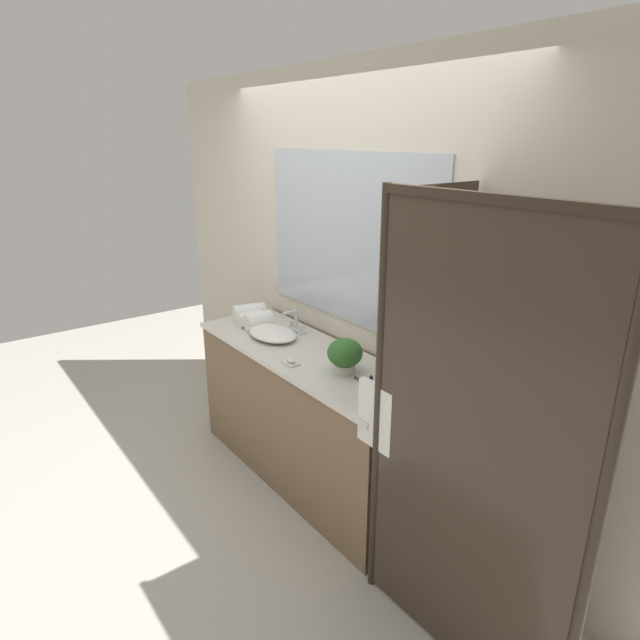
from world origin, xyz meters
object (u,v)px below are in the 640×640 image
(amenity_bottle_shampoo, at_px, (374,390))
(rolled_towel_near_edge, at_px, (249,312))
(soap_dish, at_px, (291,362))
(rolled_towel_far_edge, at_px, (258,321))
(rolled_towel_middle, at_px, (250,318))
(potted_plant, at_px, (344,354))
(amenity_bottle_lotion, at_px, (371,383))
(sink_basin, at_px, (272,333))
(faucet, at_px, (295,325))

(amenity_bottle_shampoo, distance_m, rolled_towel_near_edge, 1.47)
(soap_dish, bearing_deg, rolled_towel_far_edge, 165.85)
(rolled_towel_near_edge, relative_size, rolled_towel_middle, 1.21)
(soap_dish, xyz_separation_m, amenity_bottle_shampoo, (0.60, 0.11, 0.02))
(potted_plant, height_order, amenity_bottle_lotion, potted_plant)
(sink_basin, bearing_deg, amenity_bottle_lotion, -0.00)
(amenity_bottle_shampoo, bearing_deg, rolled_towel_middle, 178.09)
(rolled_towel_middle, bearing_deg, rolled_towel_near_edge, 152.13)
(amenity_bottle_lotion, bearing_deg, faucet, 169.22)
(amenity_bottle_shampoo, relative_size, rolled_towel_middle, 0.39)
(amenity_bottle_shampoo, bearing_deg, soap_dish, -169.21)
(faucet, xyz_separation_m, rolled_towel_near_edge, (-0.42, -0.12, 0.01))
(sink_basin, xyz_separation_m, rolled_towel_near_edge, (-0.42, 0.07, 0.03))
(sink_basin, relative_size, soap_dish, 4.02)
(sink_basin, relative_size, rolled_towel_far_edge, 2.16)
(rolled_towel_far_edge, bearing_deg, soap_dish, -14.15)
(amenity_bottle_shampoo, xyz_separation_m, amenity_bottle_lotion, (-0.07, 0.04, 0.00))
(sink_basin, relative_size, rolled_towel_middle, 2.13)
(faucet, bearing_deg, amenity_bottle_shampoo, -11.99)
(amenity_bottle_shampoo, bearing_deg, potted_plant, 169.22)
(soap_dish, bearing_deg, sink_basin, 161.26)
(potted_plant, xyz_separation_m, rolled_towel_middle, (-1.03, -0.02, -0.06))
(amenity_bottle_lotion, bearing_deg, sink_basin, 180.00)
(rolled_towel_near_edge, bearing_deg, soap_dish, -14.12)
(sink_basin, bearing_deg, soap_dish, -18.74)
(soap_dish, distance_m, rolled_towel_middle, 0.77)
(amenity_bottle_shampoo, xyz_separation_m, rolled_towel_middle, (-1.35, 0.05, 0.01))
(potted_plant, distance_m, amenity_bottle_lotion, 0.27)
(faucet, xyz_separation_m, amenity_bottle_shampoo, (1.04, -0.22, -0.02))
(amenity_bottle_lotion, bearing_deg, rolled_towel_far_edge, 179.37)
(soap_dish, bearing_deg, faucet, 142.78)
(soap_dish, xyz_separation_m, rolled_towel_middle, (-0.75, 0.16, 0.03))
(rolled_towel_middle, bearing_deg, rolled_towel_far_edge, 1.66)
(amenity_bottle_lotion, relative_size, rolled_towel_far_edge, 0.42)
(sink_basin, bearing_deg, rolled_towel_near_edge, 170.91)
(faucet, distance_m, rolled_towel_far_edge, 0.27)
(potted_plant, bearing_deg, faucet, 167.48)
(faucet, bearing_deg, rolled_towel_middle, -150.72)
(rolled_towel_near_edge, bearing_deg, amenity_bottle_lotion, -2.78)
(rolled_towel_near_edge, relative_size, rolled_towel_far_edge, 1.23)
(sink_basin, distance_m, rolled_towel_near_edge, 0.43)
(soap_dish, height_order, amenity_bottle_shampoo, amenity_bottle_shampoo)
(sink_basin, height_order, soap_dish, sink_basin)
(rolled_towel_near_edge, bearing_deg, amenity_bottle_shampoo, -4.03)
(sink_basin, distance_m, amenity_bottle_shampoo, 1.04)
(rolled_towel_near_edge, height_order, rolled_towel_far_edge, rolled_towel_far_edge)
(sink_basin, distance_m, rolled_towel_far_edge, 0.21)
(soap_dish, bearing_deg, potted_plant, 32.22)
(rolled_towel_near_edge, height_order, rolled_towel_middle, rolled_towel_near_edge)
(faucet, bearing_deg, soap_dish, -37.22)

